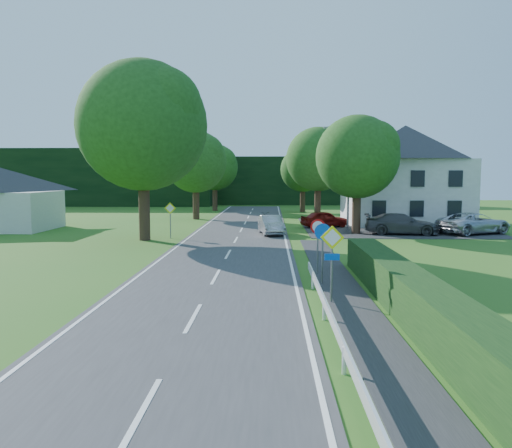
{
  "coord_description": "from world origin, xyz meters",
  "views": [
    {
      "loc": [
        2.28,
        -8.32,
        4.21
      ],
      "look_at": [
        1.51,
        17.48,
        1.72
      ],
      "focal_mm": 35.0,
      "sensor_mm": 36.0,
      "label": 1
    }
  ],
  "objects_px": {
    "parked_car_silver_a": "(383,216)",
    "parasol": "(396,214)",
    "motorcycle": "(265,217)",
    "parked_car_silver_b": "(474,223)",
    "parked_car_red": "(325,219)",
    "parked_car_grey": "(401,224)",
    "moving_car": "(271,225)",
    "streetlight": "(347,173)"
  },
  "relations": [
    {
      "from": "parked_car_silver_a",
      "to": "parasol",
      "type": "bearing_deg",
      "value": -126.21
    },
    {
      "from": "parked_car_red",
      "to": "moving_car",
      "type": "bearing_deg",
      "value": 119.77
    },
    {
      "from": "parked_car_red",
      "to": "motorcycle",
      "type": "bearing_deg",
      "value": 36.43
    },
    {
      "from": "parked_car_red",
      "to": "parked_car_grey",
      "type": "height_order",
      "value": "parked_car_grey"
    },
    {
      "from": "streetlight",
      "to": "parked_car_silver_a",
      "type": "bearing_deg",
      "value": 48.42
    },
    {
      "from": "parked_car_grey",
      "to": "parked_car_silver_b",
      "type": "distance_m",
      "value": 5.35
    },
    {
      "from": "streetlight",
      "to": "parked_car_grey",
      "type": "height_order",
      "value": "streetlight"
    },
    {
      "from": "streetlight",
      "to": "parked_car_grey",
      "type": "xyz_separation_m",
      "value": [
        3.59,
        -2.46,
        -3.68
      ]
    },
    {
      "from": "moving_car",
      "to": "parked_car_silver_a",
      "type": "relative_size",
      "value": 0.85
    },
    {
      "from": "parked_car_silver_a",
      "to": "parasol",
      "type": "distance_m",
      "value": 1.07
    },
    {
      "from": "motorcycle",
      "to": "parasol",
      "type": "bearing_deg",
      "value": -8.84
    },
    {
      "from": "parked_car_red",
      "to": "streetlight",
      "type": "bearing_deg",
      "value": -170.36
    },
    {
      "from": "parked_car_red",
      "to": "parasol",
      "type": "height_order",
      "value": "parasol"
    },
    {
      "from": "moving_car",
      "to": "parasol",
      "type": "relative_size",
      "value": 1.87
    },
    {
      "from": "parasol",
      "to": "parked_car_grey",
      "type": "bearing_deg",
      "value": -100.89
    },
    {
      "from": "moving_car",
      "to": "parasol",
      "type": "distance_m",
      "value": 12.6
    },
    {
      "from": "moving_car",
      "to": "motorcycle",
      "type": "relative_size",
      "value": 2.12
    },
    {
      "from": "streetlight",
      "to": "parasol",
      "type": "distance_m",
      "value": 7.19
    },
    {
      "from": "parked_car_red",
      "to": "parked_car_grey",
      "type": "bearing_deg",
      "value": -154.43
    },
    {
      "from": "parked_car_grey",
      "to": "parked_car_red",
      "type": "bearing_deg",
      "value": 52.77
    },
    {
      "from": "streetlight",
      "to": "parked_car_silver_a",
      "type": "xyz_separation_m",
      "value": [
        3.82,
        4.31,
        -3.63
      ]
    },
    {
      "from": "motorcycle",
      "to": "parked_car_grey",
      "type": "height_order",
      "value": "parked_car_grey"
    },
    {
      "from": "parked_car_silver_a",
      "to": "parked_car_silver_b",
      "type": "distance_m",
      "value": 8.11
    },
    {
      "from": "motorcycle",
      "to": "parked_car_silver_a",
      "type": "distance_m",
      "value": 10.18
    },
    {
      "from": "parasol",
      "to": "moving_car",
      "type": "bearing_deg",
      "value": -147.3
    },
    {
      "from": "moving_car",
      "to": "parked_car_silver_b",
      "type": "height_order",
      "value": "parked_car_silver_b"
    },
    {
      "from": "streetlight",
      "to": "parked_car_red",
      "type": "distance_m",
      "value": 4.67
    },
    {
      "from": "parked_car_silver_a",
      "to": "parasol",
      "type": "relative_size",
      "value": 2.21
    },
    {
      "from": "moving_car",
      "to": "motorcycle",
      "type": "bearing_deg",
      "value": 84.67
    },
    {
      "from": "motorcycle",
      "to": "parked_car_silver_a",
      "type": "height_order",
      "value": "parked_car_silver_a"
    },
    {
      "from": "parked_car_red",
      "to": "parked_car_grey",
      "type": "xyz_separation_m",
      "value": [
        4.96,
        -4.88,
        0.08
      ]
    },
    {
      "from": "parked_car_red",
      "to": "parasol",
      "type": "xyz_separation_m",
      "value": [
        6.21,
        1.64,
        0.32
      ]
    },
    {
      "from": "streetlight",
      "to": "parked_car_grey",
      "type": "relative_size",
      "value": 1.55
    },
    {
      "from": "parked_car_silver_a",
      "to": "parked_car_silver_b",
      "type": "relative_size",
      "value": 0.87
    },
    {
      "from": "streetlight",
      "to": "parked_car_silver_a",
      "type": "height_order",
      "value": "streetlight"
    },
    {
      "from": "streetlight",
      "to": "parked_car_red",
      "type": "relative_size",
      "value": 2.05
    },
    {
      "from": "motorcycle",
      "to": "parked_car_silver_a",
      "type": "relative_size",
      "value": 0.4
    },
    {
      "from": "parked_car_grey",
      "to": "parked_car_silver_b",
      "type": "xyz_separation_m",
      "value": [
        5.33,
        0.46,
        0.02
      ]
    },
    {
      "from": "streetlight",
      "to": "moving_car",
      "type": "height_order",
      "value": "streetlight"
    },
    {
      "from": "streetlight",
      "to": "parasol",
      "type": "relative_size",
      "value": 3.67
    },
    {
      "from": "parked_car_silver_a",
      "to": "parked_car_red",
      "type": "bearing_deg",
      "value": 87.66
    },
    {
      "from": "parked_car_silver_a",
      "to": "parked_car_grey",
      "type": "bearing_deg",
      "value": 155.7
    }
  ]
}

